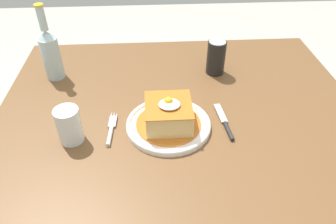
# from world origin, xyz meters

# --- Properties ---
(dining_table) EXTENTS (1.15, 1.01, 0.75)m
(dining_table) POSITION_xyz_m (0.00, 0.00, 0.65)
(dining_table) COLOR brown
(dining_table) RESTS_ON ground_plane
(main_plate) EXTENTS (0.25, 0.25, 0.02)m
(main_plate) POSITION_xyz_m (-0.04, -0.05, 0.76)
(main_plate) COLOR white
(main_plate) RESTS_ON dining_table
(sandwich_meal) EXTENTS (0.19, 0.19, 0.10)m
(sandwich_meal) POSITION_xyz_m (-0.04, -0.05, 0.80)
(sandwich_meal) COLOR #C66B23
(sandwich_meal) RESTS_ON main_plate
(fork) EXTENTS (0.02, 0.14, 0.01)m
(fork) POSITION_xyz_m (-0.21, -0.06, 0.76)
(fork) COLOR silver
(fork) RESTS_ON dining_table
(knife) EXTENTS (0.03, 0.17, 0.01)m
(knife) POSITION_xyz_m (0.13, -0.06, 0.76)
(knife) COLOR #262628
(knife) RESTS_ON dining_table
(soda_can) EXTENTS (0.07, 0.07, 0.12)m
(soda_can) POSITION_xyz_m (0.15, 0.25, 0.82)
(soda_can) COLOR black
(soda_can) RESTS_ON dining_table
(beer_bottle_clear) EXTENTS (0.06, 0.06, 0.27)m
(beer_bottle_clear) POSITION_xyz_m (-0.43, 0.25, 0.85)
(beer_bottle_clear) COLOR #ADC6CC
(beer_bottle_clear) RESTS_ON dining_table
(drinking_glass) EXTENTS (0.07, 0.07, 0.10)m
(drinking_glass) POSITION_xyz_m (-0.31, -0.08, 0.80)
(drinking_glass) COLOR silver
(drinking_glass) RESTS_ON dining_table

